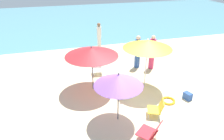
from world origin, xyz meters
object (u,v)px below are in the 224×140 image
object	(u,v)px
beach_chair_a	(157,108)
beach_chair_b	(151,132)
person_c	(99,36)
swim_ring	(168,101)
beach_bag	(188,96)
umbrella_red	(92,52)
beach_chair_d	(97,68)
person_b	(138,52)
person_a	(152,52)
umbrella_purple	(118,80)
umbrella_yellow	(148,44)
beach_chair_c	(124,89)

from	to	relation	value
beach_chair_a	beach_chair_b	bearing A→B (deg)	77.73
beach_chair_b	person_c	xyz separation A→B (m)	(0.22, 7.83, 0.48)
swim_ring	beach_bag	world-z (taller)	beach_bag
umbrella_red	beach_chair_d	distance (m)	1.94
person_b	swim_ring	size ratio (longest dim) A/B	3.14
beach_bag	beach_chair_d	bearing A→B (deg)	133.59
person_a	beach_bag	world-z (taller)	person_a
umbrella_purple	person_b	bearing A→B (deg)	59.58
beach_chair_a	person_a	world-z (taller)	person_a
umbrella_yellow	beach_bag	size ratio (longest dim) A/B	6.90
umbrella_yellow	beach_chair_c	xyz separation A→B (m)	(-1.12, -0.51, -1.58)
umbrella_red	person_c	bearing A→B (deg)	74.17
umbrella_yellow	swim_ring	distance (m)	2.31
person_b	beach_bag	xyz separation A→B (m)	(0.82, -3.21, -0.70)
umbrella_red	person_c	xyz separation A→B (m)	(1.27, 4.47, -0.82)
umbrella_yellow	beach_chair_c	world-z (taller)	umbrella_yellow
beach_chair_c	person_c	distance (m)	5.43
umbrella_purple	person_c	bearing A→B (deg)	82.77
umbrella_purple	beach_chair_d	world-z (taller)	umbrella_purple
umbrella_purple	beach_chair_b	world-z (taller)	umbrella_purple
person_a	person_c	xyz separation A→B (m)	(-1.91, 3.32, -0.03)
beach_chair_c	umbrella_red	bearing A→B (deg)	14.15
beach_chair_a	swim_ring	bearing A→B (deg)	-119.26
umbrella_red	beach_chair_a	distance (m)	3.23
umbrella_yellow	beach_bag	world-z (taller)	umbrella_yellow
umbrella_red	person_a	distance (m)	3.47
person_b	person_a	bearing A→B (deg)	-90.23
beach_chair_b	beach_bag	world-z (taller)	beach_chair_b
person_c	swim_ring	bearing A→B (deg)	-140.54
umbrella_red	person_a	size ratio (longest dim) A/B	1.22
beach_chair_c	beach_chair_d	world-z (taller)	beach_chair_c
umbrella_purple	swim_ring	distance (m)	2.65
umbrella_purple	person_c	world-z (taller)	umbrella_purple
umbrella_purple	person_b	size ratio (longest dim) A/B	1.06
umbrella_purple	beach_chair_a	size ratio (longest dim) A/B	2.66
beach_chair_a	beach_chair_c	xyz separation A→B (m)	(-0.74, 1.40, 0.03)
person_b	swim_ring	distance (m)	3.26
umbrella_yellow	person_b	bearing A→B (deg)	77.94
umbrella_yellow	beach_chair_a	xyz separation A→B (m)	(-0.38, -1.92, -1.60)
umbrella_purple	beach_chair_d	bearing A→B (deg)	89.58
umbrella_red	umbrella_yellow	bearing A→B (deg)	-11.17
umbrella_red	person_b	bearing A→B (deg)	29.73
beach_chair_a	beach_chair_c	distance (m)	1.59
swim_ring	beach_chair_d	bearing A→B (deg)	125.26
umbrella_yellow	person_a	size ratio (longest dim) A/B	1.25
umbrella_purple	beach_chair_c	xyz separation A→B (m)	(0.60, 1.22, -1.18)
swim_ring	umbrella_yellow	bearing A→B (deg)	108.77
person_c	beach_bag	size ratio (longest dim) A/B	5.26
person_b	swim_ring	xyz separation A→B (m)	(0.03, -3.16, -0.80)
umbrella_red	beach_chair_a	bearing A→B (deg)	-52.98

